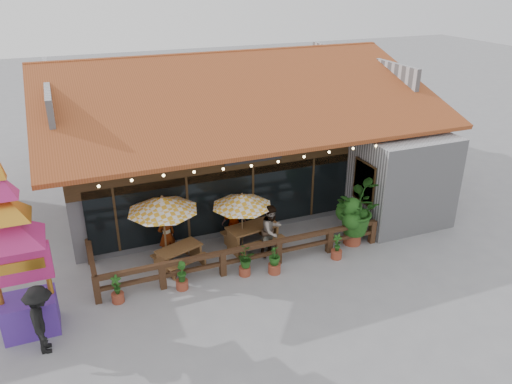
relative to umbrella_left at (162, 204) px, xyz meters
name	(u,v)px	position (x,y,z in m)	size (l,w,h in m)	color
ground	(285,253)	(4.05, -0.97, -2.22)	(100.00, 100.00, 0.00)	gray
restaurant_building	(230,140)	(4.31, 5.64, -0.01)	(15.50, 14.73, 6.09)	#A7A7AC
patio_railing	(227,254)	(1.80, -1.24, -1.61)	(10.00, 2.60, 0.92)	#442D18
umbrella_left	(162,204)	(0.00, 0.00, 0.00)	(2.71, 2.71, 2.55)	brown
umbrella_right	(242,201)	(2.71, -0.22, -0.24)	(2.21, 2.21, 2.28)	brown
picnic_table_left	(179,253)	(0.36, -0.40, -1.73)	(1.88, 1.76, 0.73)	brown
picnic_table_right	(253,233)	(3.13, -0.16, -1.62)	(2.06, 1.85, 0.89)	brown
thai_sign_tower	(12,234)	(-4.27, -2.10, 0.86)	(2.15, 2.15, 5.83)	#4B2792
tropical_plant	(355,210)	(6.65, -1.25, -0.85)	(2.00, 2.14, 2.39)	brown
diner_a	(167,235)	(0.11, 0.30, -1.33)	(0.65, 0.42, 1.77)	#3C2813
diner_b	(272,230)	(3.57, -0.84, -1.27)	(0.92, 0.72, 1.90)	#3C2813
diner_c	(234,223)	(2.64, 0.43, -1.43)	(0.92, 0.38, 1.57)	#3C2813
pedestrian	(42,320)	(-3.93, -3.10, -1.23)	(1.28, 0.73, 1.97)	black
planter_a	(117,291)	(-1.88, -1.66, -1.83)	(0.38, 0.38, 0.92)	brown
planter_b	(182,277)	(0.10, -1.72, -1.79)	(0.39, 0.39, 0.95)	brown
planter_c	(245,261)	(2.22, -1.73, -1.69)	(0.74, 0.76, 0.95)	brown
planter_d	(275,260)	(3.19, -1.98, -1.73)	(0.55, 0.55, 1.02)	brown
planter_e	(337,248)	(5.58, -1.95, -1.83)	(0.38, 0.40, 0.94)	brown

